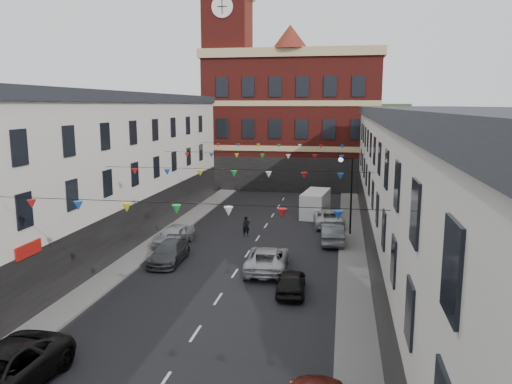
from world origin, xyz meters
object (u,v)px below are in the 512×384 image
Objects in this scene: car_left_e at (174,235)px; white_van at (316,204)px; car_right_f at (328,217)px; car_right_e at (332,233)px; moving_car at (267,259)px; street_lamp at (348,185)px; car_left_d at (169,252)px; car_right_d at (291,282)px; pedestrian at (246,226)px.

car_left_e is 14.71m from white_van.
car_left_e is 0.85× the size of car_right_f.
car_right_e reaches higher than moving_car.
street_lamp is 1.34× the size of car_right_e.
white_van reaches higher than moving_car.
car_right_f is at bearing -63.54° from white_van.
car_left_d is 1.00× the size of car_right_e.
street_lamp is 1.61× the size of car_right_d.
car_left_d is 2.88× the size of pedestrian.
street_lamp is at bearing 111.17° from car_right_f.
car_right_e is 0.89× the size of car_right_f.
car_right_d is 11.83m from pedestrian.
car_right_e is (11.00, 2.50, 0.01)m from car_left_e.
street_lamp is 13.27m from car_right_d.
street_lamp is 1.34× the size of car_left_d.
car_right_d is 3.86m from moving_car.
car_right_e is (10.04, 6.27, 0.08)m from car_left_d.
moving_car is (-4.75, -9.11, -3.18)m from street_lamp.
car_left_e is 13.11m from car_right_f.
car_right_d is at bearing 114.61° from moving_car.
car_right_f is 12.44m from moving_car.
car_right_f is at bearing -108.35° from moving_car.
car_right_f is at bearing 48.72° from car_left_d.
pedestrian is (-2.75, 7.51, 0.06)m from moving_car.
street_lamp reaches higher than car_right_e.
white_van is (9.30, 11.40, 0.38)m from car_left_e.
car_right_d is at bearing 76.38° from car_right_e.
pedestrian is at bearing -167.96° from street_lamp.
street_lamp is at bearing -120.74° from moving_car.
car_right_d is 0.75× the size of white_van.
car_right_e is at bearing 30.42° from car_left_d.
car_left_e is at bearing -121.83° from white_van.
white_van reaches higher than car_left_d.
street_lamp is at bearing -116.88° from car_right_e.
moving_car is at bearing 68.65° from car_right_f.
car_right_d is at bearing -103.26° from street_lamp.
pedestrian reaches higher than car_left_e.
car_right_d is at bearing 78.43° from car_right_f.
car_right_d is at bearing -85.87° from pedestrian.
pedestrian reaches higher than car_right_d.
pedestrian is at bearing -70.89° from car_right_d.
white_van reaches higher than car_right_d.
pedestrian is at bearing -9.86° from car_right_e.
car_right_d is 0.74× the size of car_right_f.
white_van reaches higher than pedestrian.
car_right_f is at bearing -98.89° from car_right_d.
car_right_d is at bearing -32.54° from car_left_e.
car_left_e is at bearing 9.81° from car_right_e.
pedestrian is (3.59, 7.04, 0.13)m from car_left_d.
car_right_d is at bearing -83.22° from white_van.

